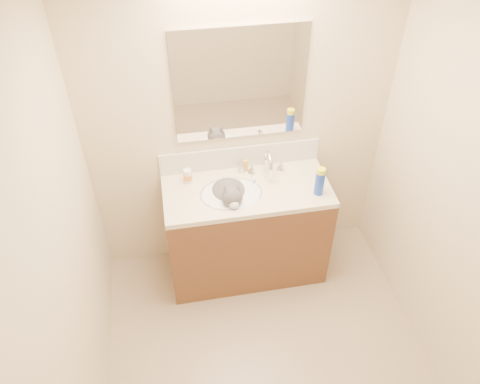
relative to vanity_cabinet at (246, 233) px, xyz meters
name	(u,v)px	position (x,y,z in m)	size (l,w,h in m)	color
ground	(273,376)	(0.00, -0.97, -0.41)	(2.50, 2.50, 0.00)	tan
room_shell	(288,219)	(0.00, -0.97, 1.08)	(2.24, 2.54, 2.52)	beige
vanity_cabinet	(246,233)	(0.00, 0.00, 0.00)	(1.20, 0.55, 0.82)	brown
counter_slab	(247,191)	(0.00, 0.00, 0.43)	(1.20, 0.55, 0.04)	beige
basin	(231,201)	(-0.12, -0.03, 0.38)	(0.45, 0.36, 0.14)	white
faucet	(268,165)	(0.18, 0.14, 0.54)	(0.28, 0.20, 0.21)	silver
cat	(230,196)	(-0.13, -0.01, 0.42)	(0.32, 0.39, 0.31)	#4E4C4E
backsplash	(240,157)	(0.00, 0.26, 0.54)	(1.20, 0.02, 0.18)	silver
mirror	(240,85)	(0.00, 0.26, 1.13)	(0.90, 0.02, 0.80)	white
pill_bottle	(188,176)	(-0.41, 0.16, 0.50)	(0.06, 0.06, 0.11)	white
pill_label	(188,177)	(-0.41, 0.16, 0.50)	(0.06, 0.06, 0.04)	orange
silver_jar	(242,168)	(0.00, 0.20, 0.48)	(0.05, 0.05, 0.06)	#B7B7BC
amber_bottle	(246,166)	(0.03, 0.21, 0.49)	(0.04, 0.04, 0.09)	orange
toothbrush	(255,182)	(0.07, 0.05, 0.46)	(0.02, 0.16, 0.01)	white
toothbrush_head	(255,182)	(0.07, 0.05, 0.46)	(0.02, 0.03, 0.02)	#658FD7
spray_can	(319,183)	(0.49, -0.14, 0.54)	(0.07, 0.07, 0.18)	blue
spray_cap	(321,171)	(0.49, -0.14, 0.65)	(0.06, 0.06, 0.04)	yellow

